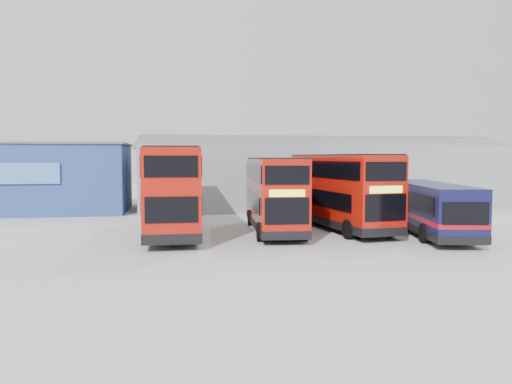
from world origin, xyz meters
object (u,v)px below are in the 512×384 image
double_decker_right (340,192)px  single_decker_blue (429,209)px  office_block (45,177)px  maintenance_shed (321,174)px  double_decker_left (172,191)px  double_decker_centre (274,195)px

double_decker_right → single_decker_blue: 4.86m
office_block → maintenance_shed: (22.00, 2.01, 0.02)m
maintenance_shed → double_decker_right: (-3.20, -14.25, -0.50)m
office_block → maintenance_shed: size_ratio=0.40×
double_decker_left → office_block: bearing=-52.8°
double_decker_left → double_decker_right: double_decker_left is taller
office_block → double_decker_right: bearing=-33.1°
maintenance_shed → double_decker_centre: maintenance_shed is taller
office_block → double_decker_centre: size_ratio=1.27×
office_block → double_decker_left: size_ratio=1.13×
office_block → single_decker_blue: 27.27m
office_block → double_decker_right: office_block is taller
double_decker_centre → maintenance_shed: bearing=67.9°
double_decker_centre → single_decker_blue: double_decker_centre is taller
double_decker_left → double_decker_right: size_ratio=1.06×
maintenance_shed → double_decker_right: 14.61m
double_decker_left → single_decker_blue: 13.62m
office_block → double_decker_right: (18.80, -12.24, -0.47)m
double_decker_centre → double_decker_right: double_decker_right is taller
maintenance_shed → single_decker_blue: 16.98m
double_decker_left → double_decker_centre: 5.49m
maintenance_shed → single_decker_blue: maintenance_shed is taller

